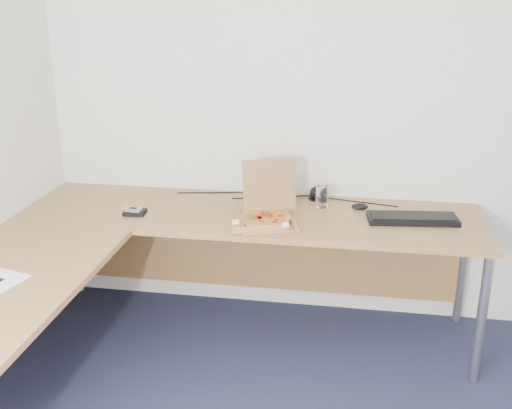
% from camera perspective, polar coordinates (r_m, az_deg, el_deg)
% --- Properties ---
extents(room_shell, '(3.50, 3.50, 2.50)m').
position_cam_1_polar(room_shell, '(1.78, 7.62, -1.31)').
color(room_shell, silver).
rests_on(room_shell, ground).
extents(desk, '(2.50, 2.20, 0.73)m').
position_cam_1_polar(desk, '(3.01, -8.01, -3.68)').
color(desk, '#9D723F').
rests_on(desk, ground).
extents(pizza_box, '(0.29, 0.34, 0.29)m').
position_cam_1_polar(pizza_box, '(3.17, 0.86, -1.05)').
color(pizza_box, '#AD7D47').
rests_on(pizza_box, desk).
extents(drinking_glass, '(0.07, 0.07, 0.12)m').
position_cam_1_polar(drinking_glass, '(3.40, 6.19, 0.75)').
color(drinking_glass, white).
rests_on(drinking_glass, desk).
extents(keyboard, '(0.48, 0.22, 0.03)m').
position_cam_1_polar(keyboard, '(3.28, 14.47, -1.30)').
color(keyboard, black).
rests_on(keyboard, desk).
extents(mouse, '(0.10, 0.08, 0.03)m').
position_cam_1_polar(mouse, '(3.40, 9.71, -0.19)').
color(mouse, black).
rests_on(mouse, desk).
extents(wallet, '(0.12, 0.11, 0.02)m').
position_cam_1_polar(wallet, '(3.35, -11.29, -0.72)').
color(wallet, black).
rests_on(wallet, desk).
extents(phone, '(0.09, 0.05, 0.02)m').
position_cam_1_polar(phone, '(3.34, -11.43, -0.47)').
color(phone, '#B2B5BA').
rests_on(phone, wallet).
extents(dome_speaker, '(0.10, 0.10, 0.08)m').
position_cam_1_polar(dome_speaker, '(3.53, 5.74, 1.14)').
color(dome_speaker, black).
rests_on(dome_speaker, desk).
extents(cable_bundle, '(0.62, 0.13, 0.01)m').
position_cam_1_polar(cable_bundle, '(3.56, 2.32, 0.73)').
color(cable_bundle, black).
rests_on(cable_bundle, desk).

